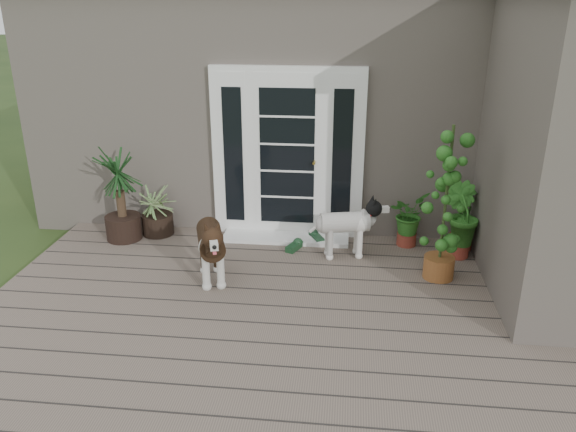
# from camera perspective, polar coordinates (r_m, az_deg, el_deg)

# --- Properties ---
(deck) EXTENTS (6.20, 4.60, 0.12)m
(deck) POSITION_cam_1_polar(r_m,az_deg,el_deg) (5.56, -0.51, -11.31)
(deck) COLOR #6B5B4C
(deck) RESTS_ON ground
(house_main) EXTENTS (7.40, 4.00, 3.10)m
(house_main) POSITION_cam_1_polar(r_m,az_deg,el_deg) (9.04, 2.71, 11.76)
(house_main) COLOR #665E54
(house_main) RESTS_ON ground
(door_unit) EXTENTS (1.90, 0.14, 2.15)m
(door_unit) POSITION_cam_1_polar(r_m,az_deg,el_deg) (7.14, -0.05, 6.23)
(door_unit) COLOR white
(door_unit) RESTS_ON deck
(door_step) EXTENTS (1.60, 0.40, 0.05)m
(door_step) POSITION_cam_1_polar(r_m,az_deg,el_deg) (7.30, -0.22, -2.17)
(door_step) COLOR white
(door_step) RESTS_ON deck
(brindle_dog) EXTENTS (0.62, 0.94, 0.72)m
(brindle_dog) POSITION_cam_1_polar(r_m,az_deg,el_deg) (6.20, -7.71, -3.43)
(brindle_dog) COLOR #322012
(brindle_dog) RESTS_ON deck
(white_dog) EXTENTS (0.82, 0.49, 0.64)m
(white_dog) POSITION_cam_1_polar(r_m,az_deg,el_deg) (6.76, 5.68, -1.55)
(white_dog) COLOR white
(white_dog) RESTS_ON deck
(spider_plant) EXTENTS (0.78, 0.78, 0.72)m
(spider_plant) POSITION_cam_1_polar(r_m,az_deg,el_deg) (7.54, -13.06, 0.78)
(spider_plant) COLOR #93BA72
(spider_plant) RESTS_ON deck
(yucca) EXTENTS (1.05, 1.05, 1.23)m
(yucca) POSITION_cam_1_polar(r_m,az_deg,el_deg) (7.41, -16.49, 2.19)
(yucca) COLOR #11331A
(yucca) RESTS_ON deck
(herb_a) EXTENTS (0.65, 0.65, 0.61)m
(herb_a) POSITION_cam_1_polar(r_m,az_deg,el_deg) (7.19, 11.91, -0.63)
(herb_a) COLOR #2A5B1A
(herb_a) RESTS_ON deck
(herb_b) EXTENTS (0.65, 0.65, 0.69)m
(herb_b) POSITION_cam_1_polar(r_m,az_deg,el_deg) (7.02, 16.81, -1.29)
(herb_b) COLOR #255217
(herb_b) RESTS_ON deck
(herb_c) EXTENTS (0.41, 0.41, 0.60)m
(herb_c) POSITION_cam_1_polar(r_m,az_deg,el_deg) (7.29, 17.09, -0.83)
(herb_c) COLOR #1B4E16
(herb_c) RESTS_ON deck
(sapling) EXTENTS (0.66, 0.66, 1.78)m
(sapling) POSITION_cam_1_polar(r_m,az_deg,el_deg) (6.23, 15.52, 1.34)
(sapling) COLOR #1E5217
(sapling) RESTS_ON deck
(clog_left) EXTENTS (0.28, 0.36, 0.10)m
(clog_left) POSITION_cam_1_polar(r_m,az_deg,el_deg) (7.25, 2.87, -2.14)
(clog_left) COLOR #14331C
(clog_left) RESTS_ON deck
(clog_right) EXTENTS (0.26, 0.35, 0.09)m
(clog_right) POSITION_cam_1_polar(r_m,az_deg,el_deg) (7.01, 0.63, -3.01)
(clog_right) COLOR #16381D
(clog_right) RESTS_ON deck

